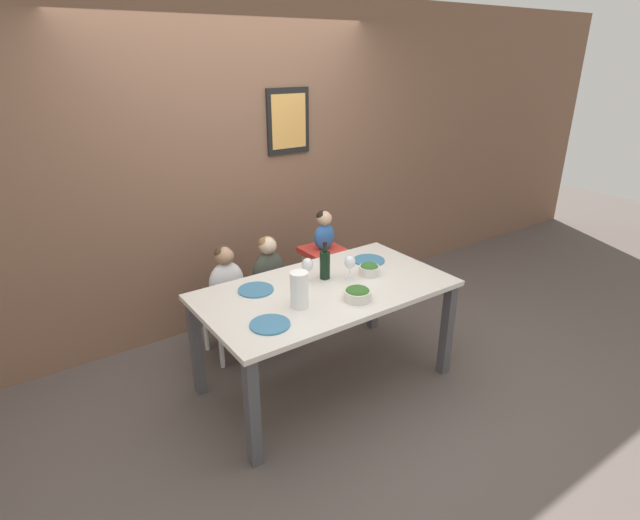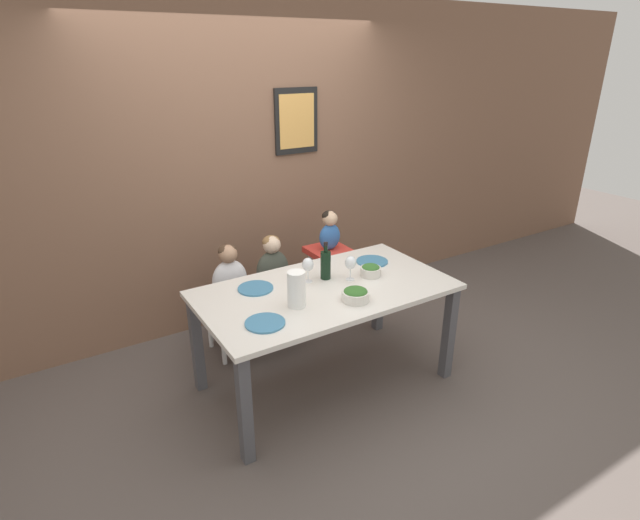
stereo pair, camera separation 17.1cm
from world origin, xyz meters
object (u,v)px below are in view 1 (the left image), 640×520
object	(u,v)px
person_child_center	(268,264)
salad_bowl_small	(369,269)
dinner_plate_back_left	(256,290)
person_child_left	(226,275)
wine_glass_far	(308,265)
chair_far_center	(270,297)
person_baby_right	(324,229)
chair_right_highchair	(324,265)
wine_bottle	(325,264)
dinner_plate_front_left	(270,324)
dinner_plate_back_right	(369,260)
paper_towel_roll	(299,290)
wine_glass_near	(350,262)
chair_far_left	(229,309)
salad_bowl_large	(357,293)

from	to	relation	value
person_child_center	salad_bowl_small	bearing A→B (deg)	-60.99
salad_bowl_small	dinner_plate_back_left	bearing A→B (deg)	163.97
person_child_left	wine_glass_far	size ratio (longest dim) A/B	2.54
person_child_left	dinner_plate_back_left	size ratio (longest dim) A/B	1.88
person_child_center	person_child_left	bearing A→B (deg)	180.00
chair_far_center	person_baby_right	distance (m)	0.73
chair_right_highchair	wine_bottle	distance (m)	0.82
dinner_plate_front_left	dinner_plate_back_right	world-z (taller)	same
paper_towel_roll	salad_bowl_small	xyz separation A→B (m)	(0.68, 0.13, -0.07)
person_baby_right	salad_bowl_small	bearing A→B (deg)	-100.23
person_baby_right	salad_bowl_small	xyz separation A→B (m)	(-0.13, -0.74, -0.07)
person_baby_right	wine_glass_near	bearing A→B (deg)	-112.23
chair_far_center	chair_right_highchair	world-z (taller)	chair_right_highchair
chair_right_highchair	person_child_center	bearing A→B (deg)	179.91
person_baby_right	dinner_plate_back_right	distance (m)	0.56
chair_far_left	person_child_left	world-z (taller)	person_child_left
wine_glass_far	dinner_plate_front_left	xyz separation A→B (m)	(-0.52, -0.37, -0.12)
dinner_plate_back_right	chair_right_highchair	bearing A→B (deg)	92.94
person_child_left	wine_glass_near	xyz separation A→B (m)	(0.62, -0.73, 0.21)
person_child_left	dinner_plate_back_right	world-z (taller)	person_child_left
wine_glass_far	chair_far_center	bearing A→B (deg)	88.09
chair_far_center	person_baby_right	bearing A→B (deg)	0.13
chair_far_center	paper_towel_roll	distance (m)	1.03
paper_towel_roll	dinner_plate_back_right	xyz separation A→B (m)	(0.84, 0.32, -0.11)
salad_bowl_large	dinner_plate_front_left	distance (m)	0.63
salad_bowl_large	dinner_plate_front_left	xyz separation A→B (m)	(-0.63, 0.03, -0.04)
paper_towel_roll	dinner_plate_front_left	xyz separation A→B (m)	(-0.27, -0.10, -0.11)
person_child_left	chair_far_center	bearing A→B (deg)	-0.13
person_baby_right	paper_towel_roll	world-z (taller)	person_baby_right
dinner_plate_back_right	person_child_left	bearing A→B (deg)	149.58
person_child_left	wine_glass_far	distance (m)	0.72
chair_right_highchair	chair_far_left	bearing A→B (deg)	180.00
paper_towel_roll	dinner_plate_back_left	world-z (taller)	paper_towel_roll
person_child_left	wine_glass_near	distance (m)	0.98
chair_right_highchair	person_child_left	bearing A→B (deg)	179.95
dinner_plate_back_right	salad_bowl_small	bearing A→B (deg)	-130.66
chair_far_left	wine_glass_far	distance (m)	0.85
dinner_plate_back_left	dinner_plate_back_right	size ratio (longest dim) A/B	1.00
chair_far_left	dinner_plate_back_left	world-z (taller)	dinner_plate_back_left
chair_far_left	wine_glass_near	distance (m)	1.07
person_child_center	dinner_plate_back_right	distance (m)	0.80
person_baby_right	wine_glass_far	xyz separation A→B (m)	(-0.57, -0.60, 0.01)
wine_glass_near	dinner_plate_back_right	size ratio (longest dim) A/B	0.74
wine_glass_near	dinner_plate_back_left	world-z (taller)	wine_glass_near
person_baby_right	dinner_plate_back_right	xyz separation A→B (m)	(0.03, -0.55, -0.11)
wine_glass_far	salad_bowl_large	distance (m)	0.43
person_baby_right	paper_towel_roll	distance (m)	1.19
wine_glass_near	salad_bowl_small	bearing A→B (deg)	-6.05
wine_glass_far	chair_right_highchair	bearing A→B (deg)	46.53
wine_glass_far	dinner_plate_front_left	bearing A→B (deg)	-144.04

